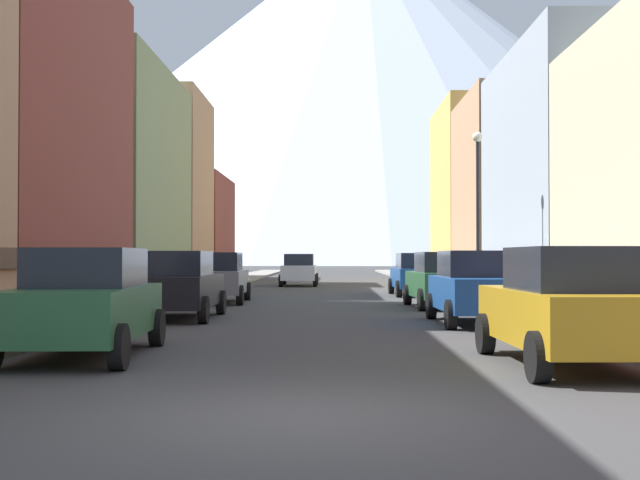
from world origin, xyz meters
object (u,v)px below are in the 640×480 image
at_px(car_right_3, 417,274).
at_px(pedestrian_1, 136,278).
at_px(trash_bin_right, 624,304).
at_px(car_driving_0, 299,270).
at_px(car_left_2, 218,277).
at_px(car_right_1, 477,287).
at_px(pedestrian_0, 38,288).
at_px(car_left_0, 84,302).
at_px(car_right_0, 571,306).
at_px(car_left_1, 178,285).
at_px(car_right_2, 443,280).
at_px(streetlamp_right, 478,189).
at_px(pedestrian_2, 524,279).

height_order(car_right_3, pedestrian_1, pedestrian_1).
xyz_separation_m(car_right_3, trash_bin_right, (2.55, -17.61, -0.26)).
bearing_deg(car_driving_0, car_left_2, -97.28).
xyz_separation_m(car_right_1, pedestrian_0, (-10.05, -2.07, 0.03)).
distance_m(car_left_0, car_right_3, 22.82).
xyz_separation_m(car_right_0, car_right_3, (-0.00, 22.70, 0.00)).
xyz_separation_m(car_left_1, car_right_0, (7.60, -9.46, 0.00)).
height_order(car_left_0, car_right_2, same).
distance_m(car_right_1, streetlamp_right, 9.53).
height_order(car_right_3, trash_bin_right, car_right_3).
bearing_deg(streetlamp_right, car_right_0, -95.24).
xyz_separation_m(car_right_0, trash_bin_right, (2.55, 5.09, -0.26)).
xyz_separation_m(car_left_0, streetlamp_right, (9.15, 15.71, 3.09)).
relative_size(car_driving_0, pedestrian_0, 2.60).
relative_size(car_left_2, pedestrian_0, 2.62).
xyz_separation_m(car_left_1, pedestrian_1, (-2.45, 5.75, 0.03)).
distance_m(car_left_2, car_driving_0, 17.34).
bearing_deg(car_right_2, car_left_0, -119.99).
bearing_deg(trash_bin_right, car_right_2, 105.36).
bearing_deg(car_left_1, pedestrian_0, -124.94).
bearing_deg(car_right_0, pedestrian_1, 123.46).
relative_size(car_right_1, car_driving_0, 1.01).
bearing_deg(car_right_3, pedestrian_1, -143.30).
relative_size(car_left_2, pedestrian_1, 2.64).
xyz_separation_m(car_right_2, car_driving_0, (-5.40, 19.97, 0.00)).
xyz_separation_m(car_left_1, pedestrian_0, (-2.45, -3.51, 0.03)).
bearing_deg(car_driving_0, car_right_2, -74.86).
xyz_separation_m(car_left_1, car_right_1, (7.60, -1.44, 0.00)).
bearing_deg(trash_bin_right, car_left_1, 156.73).
bearing_deg(car_left_0, pedestrian_1, 99.90).
relative_size(pedestrian_0, pedestrian_1, 1.01).
xyz_separation_m(pedestrian_0, streetlamp_right, (11.60, 10.94, 3.05)).
distance_m(car_left_0, trash_bin_right, 10.88).
bearing_deg(streetlamp_right, pedestrian_1, -171.75).
relative_size(car_left_0, car_right_1, 1.01).
bearing_deg(pedestrian_2, car_right_1, -112.80).
height_order(trash_bin_right, pedestrian_1, pedestrian_1).
xyz_separation_m(car_driving_0, pedestrian_0, (-4.65, -28.38, 0.03)).
bearing_deg(streetlamp_right, car_right_3, 104.93).
relative_size(car_left_1, pedestrian_2, 2.62).
bearing_deg(car_right_3, car_right_1, -90.01).
distance_m(car_left_2, car_right_2, 8.09).
bearing_deg(car_right_3, car_left_0, -109.46).
height_order(car_right_0, streetlamp_right, streetlamp_right).
bearing_deg(streetlamp_right, car_left_1, -140.90).
distance_m(car_right_0, pedestrian_2, 14.06).
bearing_deg(car_left_0, streetlamp_right, 59.77).
xyz_separation_m(pedestrian_0, pedestrian_1, (0.00, 9.26, -0.00)).
distance_m(car_right_1, trash_bin_right, 3.89).
xyz_separation_m(car_left_1, streetlamp_right, (9.15, 7.44, 3.09)).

